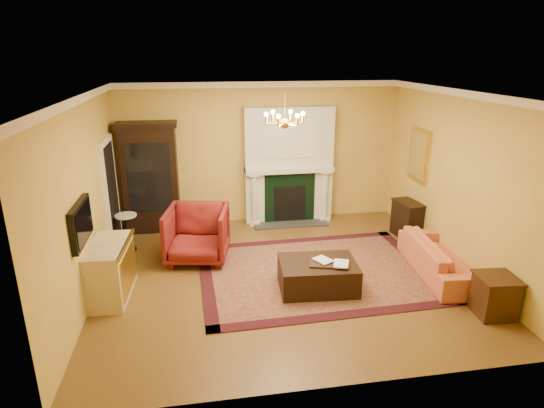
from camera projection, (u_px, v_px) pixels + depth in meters
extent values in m
cube|color=brown|center=(283.00, 275.00, 7.67)|extent=(6.00, 5.50, 0.02)
cube|color=white|center=(285.00, 92.00, 6.71)|extent=(6.00, 5.50, 0.02)
cube|color=#D8BC4D|center=(260.00, 153.00, 9.77)|extent=(6.00, 0.02, 3.00)
cube|color=#D8BC4D|center=(335.00, 267.00, 4.61)|extent=(6.00, 0.02, 3.00)
cube|color=#D8BC4D|center=(85.00, 199.00, 6.72)|extent=(0.02, 5.50, 3.00)
cube|color=#D8BC4D|center=(459.00, 181.00, 7.66)|extent=(0.02, 5.50, 3.00)
cube|color=silver|center=(289.00, 165.00, 9.78)|extent=(1.90, 0.32, 2.50)
cube|color=silver|center=(290.00, 139.00, 9.43)|extent=(1.10, 0.01, 0.80)
cube|color=black|center=(290.00, 199.00, 9.85)|extent=(1.10, 0.02, 1.10)
cube|color=black|center=(290.00, 203.00, 9.88)|extent=(0.70, 0.02, 0.75)
cube|color=#333333|center=(291.00, 223.00, 9.91)|extent=(1.60, 0.50, 0.04)
cube|color=silver|center=(289.00, 169.00, 9.75)|extent=(1.90, 0.44, 0.10)
cylinder|color=silver|center=(254.00, 199.00, 9.70)|extent=(0.14, 0.14, 1.18)
cylinder|color=silver|center=(325.00, 195.00, 9.95)|extent=(0.14, 0.14, 1.18)
cube|color=white|center=(260.00, 84.00, 9.26)|extent=(6.00, 0.08, 0.12)
cube|color=white|center=(75.00, 100.00, 6.27)|extent=(0.08, 5.50, 0.12)
cube|color=white|center=(468.00, 94.00, 7.19)|extent=(0.08, 5.50, 0.12)
cube|color=silver|center=(111.00, 194.00, 8.46)|extent=(0.08, 1.05, 2.10)
cube|color=black|center=(113.00, 196.00, 8.48)|extent=(0.02, 0.85, 1.95)
cube|color=black|center=(81.00, 223.00, 6.22)|extent=(0.08, 0.95, 0.58)
cube|color=black|center=(84.00, 223.00, 6.22)|extent=(0.01, 0.85, 0.48)
cube|color=gold|center=(419.00, 155.00, 8.91)|extent=(0.05, 0.76, 1.05)
cube|color=white|center=(418.00, 155.00, 8.91)|extent=(0.01, 0.62, 0.90)
cylinder|color=gold|center=(285.00, 106.00, 6.77)|extent=(0.03, 0.03, 0.40)
sphere|color=gold|center=(285.00, 123.00, 6.85)|extent=(0.16, 0.16, 0.16)
sphere|color=#FFE5B2|center=(303.00, 114.00, 6.85)|extent=(0.07, 0.07, 0.07)
sphere|color=#FFE5B2|center=(291.00, 112.00, 7.06)|extent=(0.07, 0.07, 0.07)
sphere|color=#FFE5B2|center=(273.00, 112.00, 7.01)|extent=(0.07, 0.07, 0.07)
sphere|color=#FFE5B2|center=(266.00, 114.00, 6.77)|extent=(0.07, 0.07, 0.07)
sphere|color=#FFE5B2|center=(278.00, 116.00, 6.56)|extent=(0.07, 0.07, 0.07)
sphere|color=#FFE5B2|center=(297.00, 116.00, 6.61)|extent=(0.07, 0.07, 0.07)
cube|color=#4D1017|center=(316.00, 272.00, 7.75)|extent=(3.99, 3.05, 0.02)
cube|color=black|center=(151.00, 180.00, 9.29)|extent=(1.09, 0.50, 2.17)
imported|color=maroon|center=(197.00, 232.00, 8.07)|extent=(1.21, 1.16, 1.08)
cylinder|color=black|center=(129.00, 249.00, 8.62)|extent=(0.28, 0.28, 0.04)
cylinder|color=black|center=(127.00, 232.00, 8.51)|extent=(0.06, 0.06, 0.64)
cylinder|color=silver|center=(126.00, 216.00, 8.40)|extent=(0.40, 0.40, 0.03)
cube|color=beige|center=(110.00, 270.00, 6.88)|extent=(0.61, 1.18, 0.86)
imported|color=#D36942|center=(441.00, 252.00, 7.59)|extent=(0.79, 2.06, 0.79)
cube|color=#38220F|center=(495.00, 297.00, 6.42)|extent=(0.54, 0.54, 0.57)
cube|color=black|center=(407.00, 220.00, 9.16)|extent=(0.45, 0.68, 0.71)
cube|color=black|center=(318.00, 275.00, 7.15)|extent=(1.25, 0.95, 0.44)
cube|color=black|center=(323.00, 263.00, 7.01)|extent=(0.50, 0.43, 0.03)
imported|color=gray|center=(318.00, 254.00, 6.95)|extent=(0.20, 0.12, 0.29)
imported|color=gray|center=(334.00, 255.00, 6.92)|extent=(0.21, 0.10, 0.30)
cylinder|color=gray|center=(262.00, 166.00, 9.63)|extent=(0.11, 0.11, 0.09)
cone|color=#0F3810|center=(262.00, 156.00, 9.56)|extent=(0.16, 0.16, 0.35)
cylinder|color=gray|center=(313.00, 164.00, 9.80)|extent=(0.11, 0.11, 0.09)
cone|color=#0F3810|center=(314.00, 154.00, 9.73)|extent=(0.16, 0.16, 0.35)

